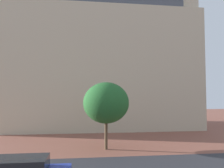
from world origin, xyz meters
The scene contains 2 objects.
landmark_building centered at (1.45, 29.29, 9.66)m, with size 25.20×12.70×33.60m.
tree_curb_far centered at (0.41, 15.14, 3.67)m, with size 3.65×3.65×5.32m.
Camera 1 is at (-1.45, -2.89, 4.14)m, focal length 36.30 mm.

